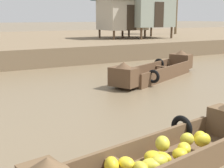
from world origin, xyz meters
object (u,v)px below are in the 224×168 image
(stilt_house_left, at_px, (122,13))
(stilt_house_mid_left, at_px, (147,7))
(fishing_skiff_distant, at_px, (157,70))
(banana_boat, at_px, (163,155))

(stilt_house_left, distance_m, stilt_house_mid_left, 1.99)
(fishing_skiff_distant, bearing_deg, banana_boat, -126.73)
(banana_boat, height_order, stilt_house_mid_left, stilt_house_mid_left)
(fishing_skiff_distant, height_order, stilt_house_left, stilt_house_left)
(fishing_skiff_distant, bearing_deg, stilt_house_mid_left, 56.66)
(stilt_house_mid_left, bearing_deg, fishing_skiff_distant, -123.34)
(banana_boat, height_order, stilt_house_left, stilt_house_left)
(banana_boat, xyz_separation_m, stilt_house_left, (9.26, 16.63, 2.57))
(banana_boat, bearing_deg, stilt_house_mid_left, 55.21)
(banana_boat, relative_size, fishing_skiff_distant, 0.86)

